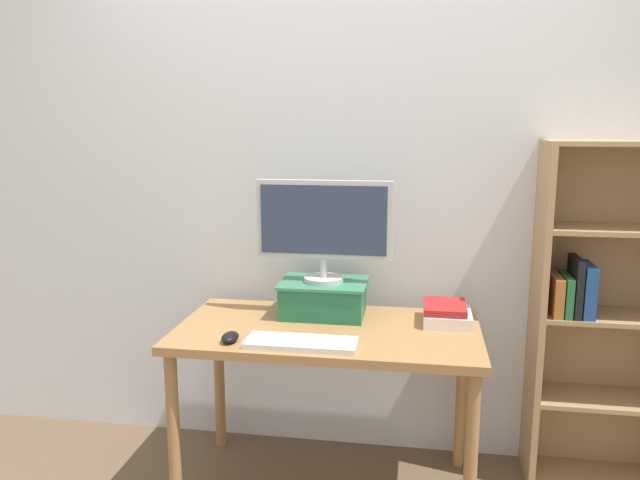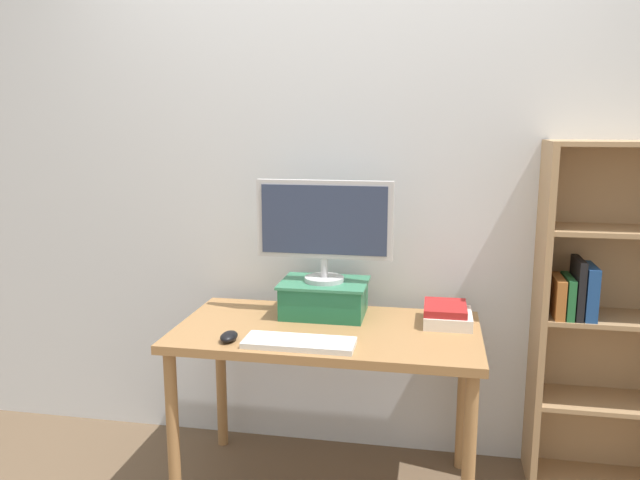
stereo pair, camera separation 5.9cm
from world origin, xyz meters
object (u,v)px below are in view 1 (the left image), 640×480
at_px(keyboard, 301,343).
at_px(desk, 328,347).
at_px(computer_monitor, 324,224).
at_px(book_stack, 446,314).
at_px(computer_mouse, 230,337).
at_px(bookshelf_unit, 609,314).
at_px(riser_box, 324,297).

bearing_deg(keyboard, desk, 72.91).
height_order(computer_monitor, book_stack, computer_monitor).
bearing_deg(computer_mouse, bookshelf_unit, 18.77).
height_order(bookshelf_unit, computer_mouse, bookshelf_unit).
bearing_deg(computer_mouse, riser_box, 52.61).
relative_size(desk, book_stack, 5.30).
xyz_separation_m(computer_mouse, book_stack, (0.84, 0.37, 0.02)).
bearing_deg(book_stack, riser_box, 176.98).
distance_m(computer_monitor, keyboard, 0.56).
bearing_deg(book_stack, computer_monitor, 177.15).
height_order(desk, book_stack, book_stack).
xyz_separation_m(bookshelf_unit, book_stack, (-0.69, -0.15, 0.01)).
distance_m(bookshelf_unit, riser_box, 1.23).
bearing_deg(riser_box, keyboard, -93.66).
relative_size(computer_monitor, keyboard, 1.39).
bearing_deg(riser_box, computer_mouse, -127.39).
relative_size(riser_box, book_stack, 1.60).
xyz_separation_m(riser_box, book_stack, (0.53, -0.03, -0.04)).
xyz_separation_m(keyboard, computer_mouse, (-0.28, -0.00, 0.01)).
relative_size(desk, keyboard, 2.94).
xyz_separation_m(keyboard, book_stack, (0.56, 0.37, 0.03)).
distance_m(desk, computer_monitor, 0.52).
xyz_separation_m(desk, riser_box, (-0.04, 0.17, 0.17)).
bearing_deg(computer_mouse, desk, 33.05).
distance_m(bookshelf_unit, book_stack, 0.71).
distance_m(riser_box, computer_monitor, 0.32).
bearing_deg(desk, computer_mouse, -146.95).
bearing_deg(bookshelf_unit, computer_mouse, -161.23).
relative_size(desk, computer_mouse, 12.03).
xyz_separation_m(desk, computer_mouse, (-0.35, -0.23, 0.11)).
bearing_deg(desk, bookshelf_unit, 13.90).
distance_m(bookshelf_unit, computer_monitor, 1.29).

